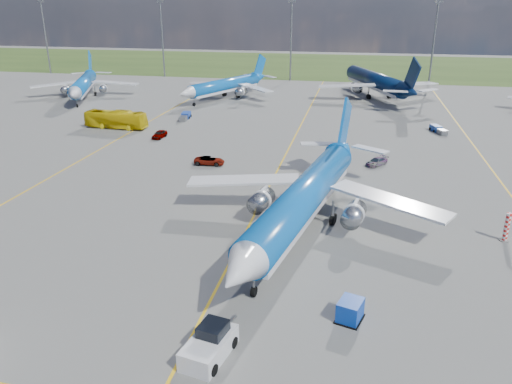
% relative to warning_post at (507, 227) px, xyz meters
% --- Properties ---
extents(ground, '(400.00, 400.00, 0.00)m').
position_rel_warning_post_xyz_m(ground, '(-26.00, -8.00, -1.50)').
color(ground, '#5A5A57').
rests_on(ground, ground).
extents(grass_strip, '(400.00, 80.00, 0.01)m').
position_rel_warning_post_xyz_m(grass_strip, '(-26.00, 142.00, -1.50)').
color(grass_strip, '#2D4719').
rests_on(grass_strip, ground).
extents(taxiway_lines, '(60.25, 160.00, 0.02)m').
position_rel_warning_post_xyz_m(taxiway_lines, '(-25.83, 19.70, -1.49)').
color(taxiway_lines, gold).
rests_on(taxiway_lines, ground).
extents(floodlight_masts, '(202.20, 0.50, 22.70)m').
position_rel_warning_post_xyz_m(floodlight_masts, '(-16.00, 102.00, 11.06)').
color(floodlight_masts, slate).
rests_on(floodlight_masts, ground).
extents(warning_post, '(0.50, 0.50, 3.00)m').
position_rel_warning_post_xyz_m(warning_post, '(0.00, 0.00, 0.00)').
color(warning_post, red).
rests_on(warning_post, ground).
extents(bg_jet_nw, '(39.60, 44.48, 9.62)m').
position_rel_warning_post_xyz_m(bg_jet_nw, '(-82.02, 63.63, -1.50)').
color(bg_jet_nw, '#0D5CB6').
rests_on(bg_jet_nw, ground).
extents(bg_jet_nnw, '(38.17, 42.51, 9.13)m').
position_rel_warning_post_xyz_m(bg_jet_nnw, '(-47.56, 69.72, -1.50)').
color(bg_jet_nnw, '#0D5CB6').
rests_on(bg_jet_nnw, ground).
extents(bg_jet_n, '(46.57, 52.20, 11.27)m').
position_rel_warning_post_xyz_m(bg_jet_n, '(-11.60, 79.56, -1.50)').
color(bg_jet_n, '#07193C').
rests_on(bg_jet_n, ground).
extents(main_airliner, '(38.13, 45.91, 10.71)m').
position_rel_warning_post_xyz_m(main_airliner, '(-20.19, -1.57, -1.50)').
color(main_airliner, '#0D5CB6').
rests_on(main_airliner, ground).
extents(pushback_tug, '(3.23, 6.49, 2.15)m').
position_rel_warning_post_xyz_m(pushback_tug, '(-24.13, -22.64, -0.63)').
color(pushback_tug, silver).
rests_on(pushback_tug, ground).
extents(uld_container, '(2.15, 2.42, 1.63)m').
position_rel_warning_post_xyz_m(uld_container, '(-14.91, -16.62, -0.68)').
color(uld_container, '#0C39AB').
rests_on(uld_container, ground).
extents(apron_bus, '(12.14, 3.58, 3.34)m').
position_rel_warning_post_xyz_m(apron_bus, '(-59.89, 35.95, 0.17)').
color(apron_bus, '#D9BE0C').
rests_on(apron_bus, ground).
extents(service_car_a, '(1.83, 4.01, 1.33)m').
position_rel_warning_post_xyz_m(service_car_a, '(-49.20, 30.83, -0.83)').
color(service_car_a, '#999999').
rests_on(service_car_a, ground).
extents(service_car_b, '(4.53, 2.25, 1.23)m').
position_rel_warning_post_xyz_m(service_car_b, '(-36.25, 17.94, -0.88)').
color(service_car_b, '#999999').
rests_on(service_car_b, ground).
extents(service_car_c, '(3.67, 4.09, 1.14)m').
position_rel_warning_post_xyz_m(service_car_c, '(-12.14, 22.54, -0.93)').
color(service_car_c, '#999999').
rests_on(service_car_c, ground).
extents(baggage_tug_c, '(2.01, 5.43, 1.19)m').
position_rel_warning_post_xyz_m(baggage_tug_c, '(-49.70, 45.87, -0.94)').
color(baggage_tug_c, '#1B3EA3').
rests_on(baggage_tug_c, ground).
extents(baggage_tug_e, '(2.80, 4.99, 1.09)m').
position_rel_warning_post_xyz_m(baggage_tug_e, '(-0.71, 44.90, -0.99)').
color(baggage_tug_e, '#193E98').
rests_on(baggage_tug_e, ground).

